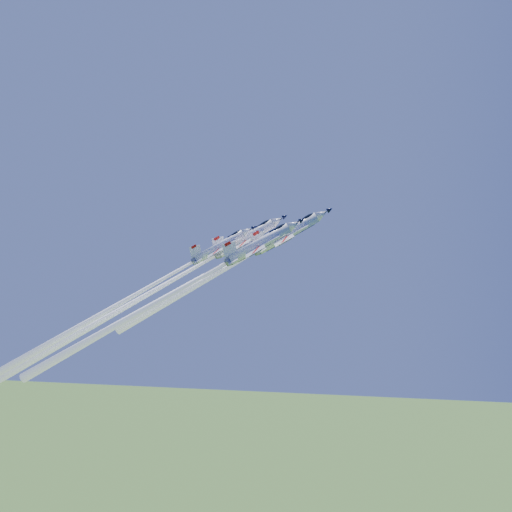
% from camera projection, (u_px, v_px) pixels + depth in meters
% --- Properties ---
extents(jet_lead, '(38.97, 13.32, 33.33)m').
position_uv_depth(jet_lead, '(229.00, 267.00, 117.38)').
color(jet_lead, white).
extents(jet_left, '(52.25, 16.75, 48.06)m').
position_uv_depth(jet_left, '(148.00, 294.00, 121.67)').
color(jet_left, white).
extents(jet_right, '(47.35, 15.44, 42.17)m').
position_uv_depth(jet_right, '(169.00, 295.00, 111.77)').
color(jet_right, white).
extents(jet_slot, '(45.94, 14.65, 42.78)m').
position_uv_depth(jet_slot, '(129.00, 298.00, 117.25)').
color(jet_slot, white).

